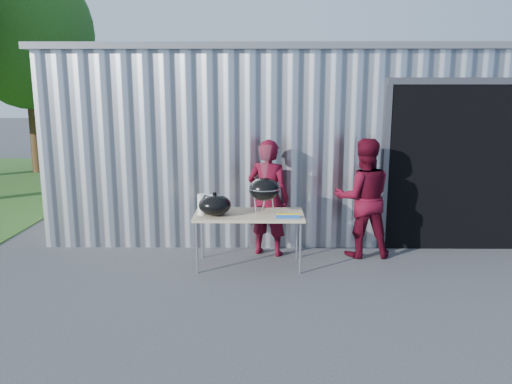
{
  "coord_description": "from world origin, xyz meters",
  "views": [
    {
      "loc": [
        0.17,
        -5.78,
        2.4
      ],
      "look_at": [
        0.11,
        0.91,
        1.05
      ],
      "focal_mm": 35.0,
      "sensor_mm": 36.0,
      "label": 1
    }
  ],
  "objects_px": {
    "kettle_grill": "(264,183)",
    "person_bystander": "(363,198)",
    "person_cook": "(268,198)",
    "folding_table": "(249,216)"
  },
  "relations": [
    {
      "from": "folding_table",
      "to": "person_bystander",
      "type": "relative_size",
      "value": 0.86
    },
    {
      "from": "folding_table",
      "to": "kettle_grill",
      "type": "xyz_separation_m",
      "value": [
        0.21,
        0.03,
        0.46
      ]
    },
    {
      "from": "folding_table",
      "to": "kettle_grill",
      "type": "bearing_deg",
      "value": 9.25
    },
    {
      "from": "person_cook",
      "to": "kettle_grill",
      "type": "bearing_deg",
      "value": 101.32
    },
    {
      "from": "folding_table",
      "to": "person_bystander",
      "type": "distance_m",
      "value": 1.73
    },
    {
      "from": "kettle_grill",
      "to": "person_bystander",
      "type": "xyz_separation_m",
      "value": [
        1.45,
        0.42,
        -0.3
      ]
    },
    {
      "from": "kettle_grill",
      "to": "person_cook",
      "type": "distance_m",
      "value": 0.57
    },
    {
      "from": "kettle_grill",
      "to": "person_cook",
      "type": "height_order",
      "value": "person_cook"
    },
    {
      "from": "person_cook",
      "to": "person_bystander",
      "type": "xyz_separation_m",
      "value": [
        1.39,
        -0.05,
        0.01
      ]
    },
    {
      "from": "folding_table",
      "to": "kettle_grill",
      "type": "relative_size",
      "value": 1.61
    }
  ]
}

